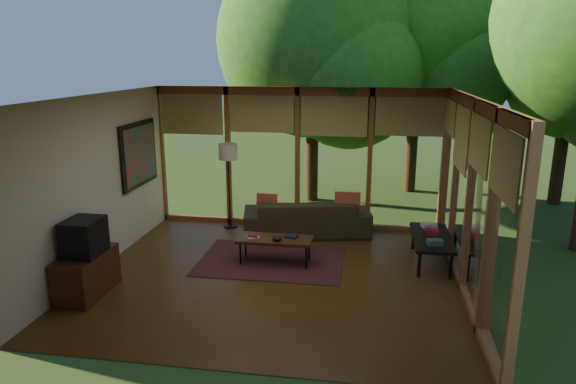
% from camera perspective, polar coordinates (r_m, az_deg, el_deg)
% --- Properties ---
extents(floor, '(5.50, 5.50, 0.00)m').
position_cam_1_polar(floor, '(7.92, -1.54, -9.30)').
color(floor, brown).
rests_on(floor, ground).
extents(ceiling, '(5.50, 5.50, 0.00)m').
position_cam_1_polar(ceiling, '(7.26, -1.69, 10.58)').
color(ceiling, silver).
rests_on(ceiling, ground).
extents(wall_left, '(0.04, 5.00, 2.70)m').
position_cam_1_polar(wall_left, '(8.42, -20.34, 0.92)').
color(wall_left, silver).
rests_on(wall_left, ground).
extents(wall_front, '(5.50, 0.04, 2.70)m').
position_cam_1_polar(wall_front, '(5.16, -6.78, -6.66)').
color(wall_front, silver).
rests_on(wall_front, ground).
extents(window_wall_back, '(5.50, 0.12, 2.70)m').
position_cam_1_polar(window_wall_back, '(9.89, 1.06, 3.77)').
color(window_wall_back, '#A15732').
rests_on(window_wall_back, ground).
extents(window_wall_right, '(0.12, 5.00, 2.70)m').
position_cam_1_polar(window_wall_right, '(7.49, 19.55, -0.64)').
color(window_wall_right, '#A15732').
rests_on(window_wall_right, ground).
extents(tree_nw, '(4.24, 4.24, 5.71)m').
position_cam_1_polar(tree_nw, '(11.72, 2.86, 16.43)').
color(tree_nw, '#3C2616').
rests_on(tree_nw, ground).
extents(tree_ne, '(3.72, 3.72, 5.47)m').
position_cam_1_polar(tree_ne, '(12.91, 14.24, 15.93)').
color(tree_ne, '#3C2616').
rests_on(tree_ne, ground).
extents(tree_far, '(2.68, 2.68, 4.18)m').
position_cam_1_polar(tree_far, '(12.85, 28.89, 11.14)').
color(tree_far, '#3C2616').
rests_on(tree_far, ground).
extents(rug, '(2.32, 1.65, 0.01)m').
position_cam_1_polar(rug, '(8.48, -1.86, -7.60)').
color(rug, maroon).
rests_on(rug, floor).
extents(sofa, '(2.46, 1.36, 0.68)m').
position_cam_1_polar(sofa, '(9.62, 2.10, -2.75)').
color(sofa, '#39321C').
rests_on(sofa, floor).
extents(pillow_left, '(0.37, 0.20, 0.39)m').
position_cam_1_polar(pillow_left, '(9.62, -2.37, -1.34)').
color(pillow_left, maroon).
rests_on(pillow_left, sofa).
extents(pillow_right, '(0.46, 0.25, 0.48)m').
position_cam_1_polar(pillow_right, '(9.44, 6.60, -1.47)').
color(pillow_right, maroon).
rests_on(pillow_right, sofa).
extents(ct_book_lower, '(0.24, 0.21, 0.03)m').
position_cam_1_polar(ct_book_lower, '(8.26, -3.93, -5.01)').
color(ct_book_lower, beige).
rests_on(ct_book_lower, coffee_table).
extents(ct_book_upper, '(0.17, 0.13, 0.03)m').
position_cam_1_polar(ct_book_upper, '(8.25, -3.93, -4.83)').
color(ct_book_upper, maroon).
rests_on(ct_book_upper, coffee_table).
extents(ct_book_side, '(0.22, 0.18, 0.03)m').
position_cam_1_polar(ct_book_side, '(8.27, 0.35, -4.95)').
color(ct_book_side, black).
rests_on(ct_book_side, coffee_table).
extents(ct_bowl, '(0.16, 0.16, 0.07)m').
position_cam_1_polar(ct_bowl, '(8.13, -1.25, -5.15)').
color(ct_bowl, black).
rests_on(ct_bowl, coffee_table).
extents(media_cabinet, '(0.50, 1.00, 0.60)m').
position_cam_1_polar(media_cabinet, '(7.76, -21.47, -8.49)').
color(media_cabinet, '#4A2514').
rests_on(media_cabinet, floor).
extents(television, '(0.45, 0.55, 0.50)m').
position_cam_1_polar(television, '(7.56, -21.73, -4.66)').
color(television, black).
rests_on(television, media_cabinet).
extents(console_book_a, '(0.25, 0.19, 0.08)m').
position_cam_1_polar(console_book_a, '(8.16, 16.00, -5.40)').
color(console_book_a, '#345B53').
rests_on(console_book_a, side_console).
extents(console_book_b, '(0.24, 0.20, 0.10)m').
position_cam_1_polar(console_book_b, '(8.58, 15.67, -4.34)').
color(console_book_b, maroon).
rests_on(console_book_b, side_console).
extents(console_book_c, '(0.28, 0.24, 0.07)m').
position_cam_1_polar(console_book_c, '(8.96, 15.39, -3.61)').
color(console_book_c, beige).
rests_on(console_book_c, side_console).
extents(floor_lamp, '(0.36, 0.36, 1.65)m').
position_cam_1_polar(floor_lamp, '(9.82, -6.66, 3.93)').
color(floor_lamp, black).
rests_on(floor_lamp, floor).
extents(coffee_table, '(1.20, 0.50, 0.43)m').
position_cam_1_polar(coffee_table, '(8.26, -1.46, -5.36)').
color(coffee_table, '#4A2514').
rests_on(coffee_table, floor).
extents(side_console, '(0.60, 1.40, 0.46)m').
position_cam_1_polar(side_console, '(8.56, 15.66, -5.04)').
color(side_console, black).
rests_on(side_console, floor).
extents(wall_painting, '(0.06, 1.35, 1.15)m').
position_cam_1_polar(wall_painting, '(9.58, -16.22, 4.05)').
color(wall_painting, black).
rests_on(wall_painting, wall_left).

